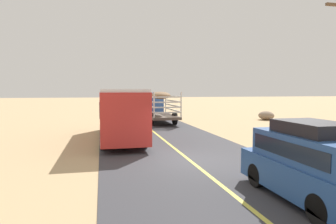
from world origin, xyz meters
TOP-DOWN VIEW (x-y plane):
  - ground_plane at (0.00, 0.00)m, footprint 240.00×240.00m
  - road_surface at (0.00, 0.00)m, footprint 8.00×120.00m
  - road_centre_line at (0.00, 0.00)m, footprint 0.16×117.60m
  - suv_near at (1.90, -5.55)m, footprint 1.90×4.62m
  - livestock_truck at (1.68, 18.15)m, footprint 2.53×9.70m
  - bus at (-2.68, 6.53)m, footprint 2.54×10.00m
  - boulder_near_shoulder at (13.44, 15.64)m, footprint 1.56×1.87m

SIDE VIEW (x-z plane):
  - ground_plane at x=0.00m, z-range 0.00..0.00m
  - road_surface at x=0.00m, z-range 0.00..0.02m
  - road_centre_line at x=0.00m, z-range 0.02..0.02m
  - boulder_near_shoulder at x=13.44m, z-range 0.00..0.93m
  - suv_near at x=1.90m, z-range 0.01..2.29m
  - bus at x=-2.68m, z-range 0.14..3.35m
  - livestock_truck at x=1.68m, z-range 0.28..3.30m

